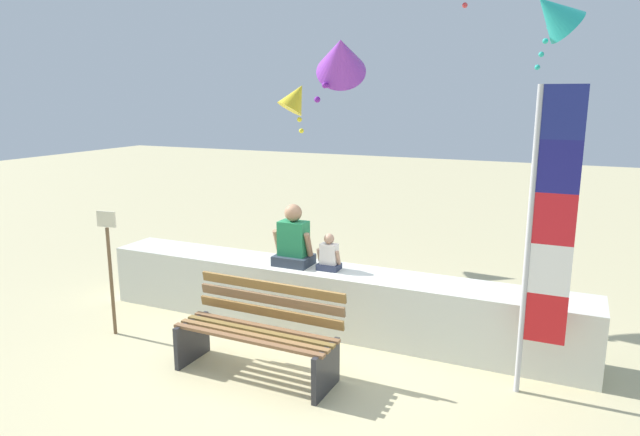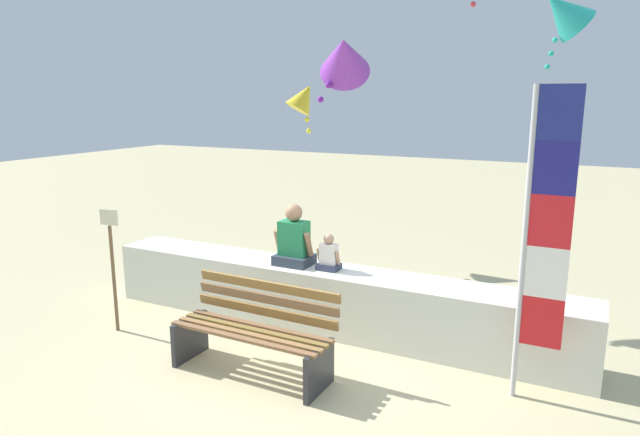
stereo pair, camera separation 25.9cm
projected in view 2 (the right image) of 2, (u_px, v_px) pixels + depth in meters
ground_plane at (292, 358)px, 5.98m from camera, size 40.00×40.00×0.00m
seawall_ledge at (328, 299)px, 6.67m from camera, size 5.88×0.65×0.74m
park_bench at (255, 332)px, 5.62m from camera, size 1.67×0.64×0.88m
person_adult at (294, 241)px, 6.71m from camera, size 0.48×0.35×0.74m
person_child at (329, 256)px, 6.53m from camera, size 0.28×0.21×0.43m
flag_banner at (541, 231)px, 4.85m from camera, size 0.40×0.05×2.82m
kite_purple at (344, 56)px, 7.14m from camera, size 0.92×1.03×1.01m
kite_yellow at (304, 98)px, 9.41m from camera, size 0.76×0.76×0.89m
kite_teal at (563, 12)px, 7.79m from camera, size 1.01×0.90×1.18m
sign_post at (112, 261)px, 6.52m from camera, size 0.24×0.05×1.46m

